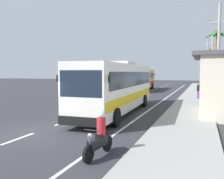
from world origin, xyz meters
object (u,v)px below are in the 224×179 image
coach_bus_far_lane (140,79)px  utility_pole_distant (207,62)px  coach_bus_foreground (118,86)px  motorcycle_beside_bus (99,138)px  pedestrian_near_kerb (198,91)px  utility_pole_far (212,62)px  palm_farthest (209,60)px  palm_second (216,51)px  utility_pole_mid (218,54)px

coach_bus_far_lane → utility_pole_distant: utility_pole_distant is taller
coach_bus_foreground → motorcycle_beside_bus: coach_bus_foreground is taller
coach_bus_foreground → pedestrian_near_kerb: bearing=63.5°
utility_pole_far → palm_farthest: utility_pole_far is taller
utility_pole_distant → palm_second: utility_pole_distant is taller
motorcycle_beside_bus → utility_pole_far: utility_pole_far is taller
motorcycle_beside_bus → palm_farthest: (4.06, 24.88, 3.86)m
utility_pole_mid → utility_pole_distant: 30.93m
utility_pole_mid → utility_pole_distant: size_ratio=0.91×
utility_pole_distant → palm_farthest: 20.75m
coach_bus_foreground → utility_pole_far: size_ratio=1.49×
coach_bus_foreground → palm_second: 14.90m
coach_bus_far_lane → utility_pole_far: bearing=1.0°
motorcycle_beside_bus → pedestrian_near_kerb: (2.98, 19.44, 0.34)m
motorcycle_beside_bus → utility_pole_distant: utility_pole_distant is taller
coach_bus_foreground → motorcycle_beside_bus: size_ratio=6.38×
coach_bus_foreground → coach_bus_far_lane: coach_bus_foreground is taller
motorcycle_beside_bus → utility_pole_mid: size_ratio=0.22×
coach_bus_far_lane → motorcycle_beside_bus: bearing=-78.4°
coach_bus_far_lane → palm_farthest: size_ratio=1.95×
motorcycle_beside_bus → palm_farthest: size_ratio=0.33×
coach_bus_foreground → utility_pole_mid: utility_pole_mid is taller
coach_bus_foreground → palm_farthest: (6.42, 16.12, 2.55)m
pedestrian_near_kerb → coach_bus_foreground: bearing=151.6°
coach_bus_far_lane → pedestrian_near_kerb: bearing=-49.1°
pedestrian_near_kerb → utility_pole_mid: utility_pole_mid is taller
coach_bus_far_lane → utility_pole_mid: size_ratio=1.33×
utility_pole_distant → palm_farthest: bearing=-90.0°
motorcycle_beside_bus → palm_second: palm_second is taller
coach_bus_foreground → utility_pole_mid: 9.46m
pedestrian_near_kerb → utility_pole_distant: size_ratio=0.17×
motorcycle_beside_bus → coach_bus_foreground: bearing=105.1°
motorcycle_beside_bus → utility_pole_far: 30.73m
utility_pole_mid → palm_farthest: (-0.49, 10.18, 0.00)m
utility_pole_far → palm_second: 8.73m
utility_pole_distant → utility_pole_far: bearing=-88.1°
pedestrian_near_kerb → palm_second: 5.02m
palm_second → palm_farthest: 3.53m
pedestrian_near_kerb → utility_pole_distant: utility_pole_distant is taller
coach_bus_foreground → utility_pole_mid: (6.91, 5.94, 2.55)m
coach_bus_foreground → coach_bus_far_lane: (-3.80, 21.22, -0.07)m
coach_bus_foreground → utility_pole_far: utility_pole_far is taller
utility_pole_mid → utility_pole_distant: (-0.49, 30.92, 0.59)m
motorcycle_beside_bus → utility_pole_far: size_ratio=0.23×
coach_bus_foreground → palm_second: size_ratio=1.64×
pedestrian_near_kerb → palm_second: (1.69, 2.03, 4.27)m
coach_bus_foreground → coach_bus_far_lane: size_ratio=1.08×
coach_bus_foreground → palm_second: bearing=61.1°
coach_bus_far_lane → utility_pole_distant: (10.22, 15.65, 3.20)m
motorcycle_beside_bus → pedestrian_near_kerb: size_ratio=1.19×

